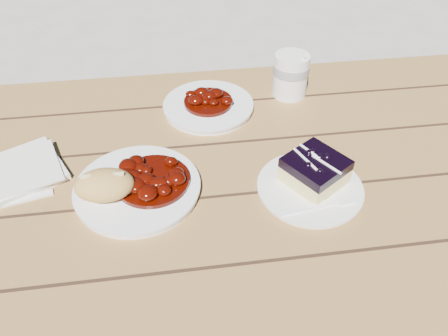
{
  "coord_description": "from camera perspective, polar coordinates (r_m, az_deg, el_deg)",
  "views": [
    {
      "loc": [
        -0.09,
        -0.66,
        1.35
      ],
      "look_at": [
        -0.01,
        -0.07,
        0.81
      ],
      "focal_mm": 35.0,
      "sensor_mm": 36.0,
      "label": 1
    }
  ],
  "objects": [
    {
      "name": "second_plate",
      "position": [
        1.06,
        -2.06,
        8.02
      ],
      "size": [
        0.21,
        0.21,
        0.02
      ],
      "primitive_type": "cylinder",
      "color": "white",
      "rests_on": "picnic_table"
    },
    {
      "name": "goulash_stew",
      "position": [
        0.84,
        -9.43,
        -0.85
      ],
      "size": [
        0.14,
        0.14,
        0.04
      ],
      "primitive_type": null,
      "color": "#3D0802",
      "rests_on": "main_plate"
    },
    {
      "name": "bread_roll",
      "position": [
        0.83,
        -15.33,
        -2.17
      ],
      "size": [
        0.11,
        0.07,
        0.06
      ],
      "primitive_type": "ellipsoid",
      "rotation": [
        0.0,
        0.0,
        -0.01
      ],
      "color": "tan",
      "rests_on": "main_plate"
    },
    {
      "name": "main_plate",
      "position": [
        0.86,
        -11.2,
        -2.68
      ],
      "size": [
        0.24,
        0.24,
        0.02
      ],
      "primitive_type": "cylinder",
      "color": "white",
      "rests_on": "picnic_table"
    },
    {
      "name": "fork_table",
      "position": [
        0.91,
        -25.21,
        -3.83
      ],
      "size": [
        0.16,
        0.06,
        0.0
      ],
      "primitive_type": null,
      "rotation": [
        0.0,
        0.0,
        1.81
      ],
      "color": "white",
      "rests_on": "picnic_table"
    },
    {
      "name": "fork_dessert",
      "position": [
        0.82,
        10.93,
        -5.07
      ],
      "size": [
        0.16,
        0.05,
        0.0
      ],
      "primitive_type": null,
      "rotation": [
        0.0,
        0.0,
        -1.44
      ],
      "color": "white",
      "rests_on": "dessert_plate"
    },
    {
      "name": "picnic_table",
      "position": [
        1.01,
        0.11,
        -6.77
      ],
      "size": [
        2.0,
        1.55,
        0.75
      ],
      "color": "brown",
      "rests_on": "ground"
    },
    {
      "name": "blueberry_cake",
      "position": [
        0.85,
        11.78,
        -0.27
      ],
      "size": [
        0.14,
        0.14,
        0.06
      ],
      "rotation": [
        0.0,
        0.0,
        0.58
      ],
      "color": "#F2DE84",
      "rests_on": "dessert_plate"
    },
    {
      "name": "napkin_stack",
      "position": [
        0.97,
        -24.94,
        -0.33
      ],
      "size": [
        0.2,
        0.2,
        0.01
      ],
      "primitive_type": "cube",
      "rotation": [
        0.0,
        0.0,
        0.48
      ],
      "color": "white",
      "rests_on": "picnic_table"
    },
    {
      "name": "second_stew",
      "position": [
        1.04,
        -2.09,
        9.34
      ],
      "size": [
        0.12,
        0.12,
        0.04
      ],
      "primitive_type": null,
      "color": "#3D0802",
      "rests_on": "second_plate"
    },
    {
      "name": "coffee_cup",
      "position": [
        1.11,
        8.68,
        11.89
      ],
      "size": [
        0.09,
        0.09,
        0.11
      ],
      "primitive_type": "cylinder",
      "color": "white",
      "rests_on": "picnic_table"
    },
    {
      "name": "dessert_plate",
      "position": [
        0.86,
        11.14,
        -2.62
      ],
      "size": [
        0.2,
        0.2,
        0.01
      ],
      "primitive_type": "cylinder",
      "color": "white",
      "rests_on": "picnic_table"
    }
  ]
}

